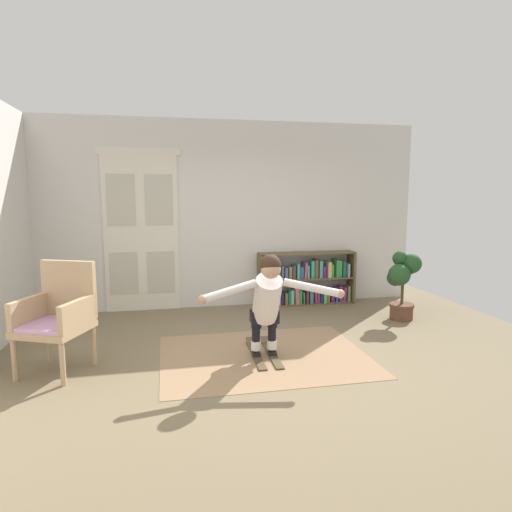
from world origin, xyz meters
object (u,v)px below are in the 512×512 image
Objects in this scene: bookshelf at (306,281)px; potted_plant at (403,278)px; skis_pair at (263,353)px; person_skier at (267,298)px; wicker_chair at (58,314)px.

bookshelf is 1.57m from potted_plant.
bookshelf is 2.43m from skis_pair.
person_skier reaches higher than potted_plant.
potted_plant is 2.55m from person_skier.
bookshelf is at bearing 62.77° from person_skier.
person_skier reaches higher than skis_pair.
potted_plant is 0.67× the size of person_skier.
wicker_chair is at bearing -147.76° from bookshelf.
skis_pair is 0.71m from person_skier.
wicker_chair is 2.19m from skis_pair.
wicker_chair is 2.12m from person_skier.
person_skier is (-0.01, -0.21, 0.68)m from skis_pair.
skis_pair is at bearing -0.48° from wicker_chair.
potted_plant reaches higher than skis_pair.
wicker_chair is at bearing 179.52° from skis_pair.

